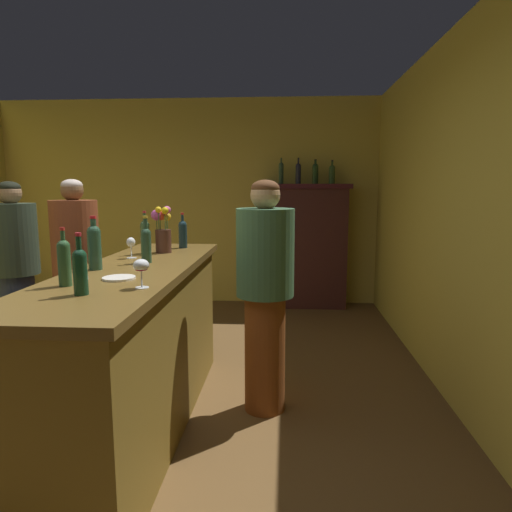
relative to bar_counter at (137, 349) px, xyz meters
name	(u,v)px	position (x,y,z in m)	size (l,w,h in m)	color
floor	(67,444)	(-0.39, -0.21, -0.54)	(9.24, 9.24, 0.00)	brown
wall_back	(189,202)	(-0.39, 3.40, 0.82)	(5.15, 0.12, 2.70)	gold
bar_counter	(137,349)	(0.00, 0.00, 0.00)	(0.68, 2.39, 1.06)	brown
display_cabinet	(305,244)	(1.19, 3.13, 0.30)	(1.13, 0.36, 1.60)	#3B1C1B
wine_bottle_merlot	(183,233)	(0.10, 0.93, 0.65)	(0.07, 0.07, 0.29)	#172D34
wine_bottle_rose	(145,235)	(-0.10, 0.57, 0.67)	(0.07, 0.07, 0.32)	#304A29
wine_bottle_syrah	(94,245)	(-0.20, -0.08, 0.68)	(0.08, 0.08, 0.32)	#264732
wine_bottle_chardonnay	(80,269)	(0.00, -0.71, 0.65)	(0.07, 0.07, 0.29)	#153923
wine_bottle_riesling	(64,260)	(-0.16, -0.54, 0.66)	(0.06, 0.06, 0.30)	#2C512D
wine_bottle_pinot	(146,243)	(0.03, 0.19, 0.66)	(0.07, 0.07, 0.31)	#294730
wine_glass_front	(141,267)	(0.24, -0.56, 0.63)	(0.08, 0.08, 0.15)	white
wine_glass_mid	(131,243)	(-0.14, 0.36, 0.63)	(0.07, 0.07, 0.15)	white
flower_arrangement	(162,229)	(0.01, 0.65, 0.71)	(0.15, 0.14, 0.35)	#49291F
cheese_plate	(119,278)	(0.04, -0.35, 0.53)	(0.18, 0.18, 0.01)	white
display_bottle_left	(281,172)	(0.87, 3.13, 1.21)	(0.06, 0.06, 0.34)	#2F4A34
display_bottle_midleft	(298,172)	(1.09, 3.13, 1.20)	(0.07, 0.07, 0.32)	#222337
display_bottle_center	(315,173)	(1.30, 3.13, 1.20)	(0.07, 0.07, 0.31)	#1F391D
display_bottle_midright	(332,173)	(1.51, 3.13, 1.19)	(0.08, 0.08, 0.29)	#2D4926
patron_by_cabinet	(15,268)	(-1.36, 0.95, 0.33)	(0.39, 0.39, 1.61)	#232C46
patron_redhead	(77,271)	(-0.74, 0.79, 0.35)	(0.37, 0.37, 1.62)	brown
bartender	(265,289)	(0.80, 0.32, 0.34)	(0.39, 0.39, 1.60)	brown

